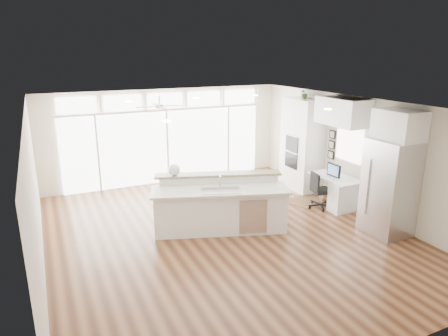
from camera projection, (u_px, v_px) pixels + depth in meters
name	position (u px, v px, depth m)	size (l,w,h in m)	color
floor	(225.00, 234.00, 8.41)	(7.00, 8.00, 0.02)	#462615
ceiling	(225.00, 105.00, 7.65)	(7.00, 8.00, 0.02)	white
wall_back	(166.00, 136.00, 11.51)	(7.00, 0.04, 2.70)	beige
wall_front	(375.00, 265.00, 4.56)	(7.00, 0.04, 2.70)	beige
wall_left	(35.00, 199.00, 6.60)	(0.04, 8.00, 2.70)	beige
wall_right	(359.00, 154.00, 9.46)	(0.04, 8.00, 2.70)	beige
glass_wall	(167.00, 147.00, 11.54)	(5.80, 0.06, 2.08)	white
transom_row	(165.00, 100.00, 11.17)	(5.90, 0.06, 0.40)	white
desk_window	(349.00, 144.00, 9.65)	(0.04, 0.85, 0.85)	white
ceiling_fan	(159.00, 102.00, 9.94)	(1.16, 1.16, 0.32)	silver
recessed_lights	(221.00, 105.00, 7.83)	(3.40, 3.00, 0.02)	white
oven_cabinet	(302.00, 144.00, 10.92)	(0.64, 1.20, 2.50)	white
desk_nook	(335.00, 191.00, 9.84)	(0.72, 1.30, 0.76)	white
upper_cabinets	(343.00, 112.00, 9.30)	(0.64, 1.30, 0.64)	white
refrigerator	(389.00, 187.00, 8.22)	(0.76, 0.90, 2.00)	silver
fridge_cabinet	(399.00, 125.00, 7.88)	(0.64, 0.90, 0.60)	white
framed_photos	(332.00, 145.00, 10.23)	(0.06, 0.22, 0.80)	black
kitchen_island	(220.00, 205.00, 8.44)	(2.87, 1.08, 1.14)	white
rug	(305.00, 201.00, 10.25)	(0.91, 0.66, 0.01)	#3B2413
office_chair	(322.00, 190.00, 9.72)	(0.46, 0.43, 0.89)	black
fishbowl	(174.00, 170.00, 8.53)	(0.26, 0.26, 0.26)	white
monitor	(334.00, 170.00, 9.65)	(0.07, 0.43, 0.35)	black
keyboard	(328.00, 178.00, 9.63)	(0.12, 0.32, 0.02)	white
potted_plant	(305.00, 94.00, 10.53)	(0.26, 0.29, 0.22)	#2D5022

